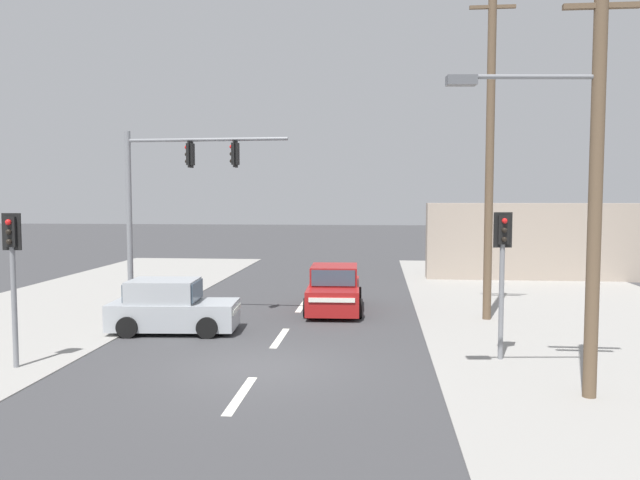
{
  "coord_description": "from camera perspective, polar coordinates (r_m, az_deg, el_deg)",
  "views": [
    {
      "loc": [
        2.69,
        -13.91,
        3.95
      ],
      "look_at": [
        1.02,
        4.0,
        2.67
      ],
      "focal_mm": 35.0,
      "sensor_mm": 36.0,
      "label": 1
    }
  ],
  "objects": [
    {
      "name": "ground_plane",
      "position": [
        14.71,
        -5.53,
        -11.53
      ],
      "size": [
        140.0,
        140.0,
        0.0
      ],
      "primitive_type": "plane",
      "color": "#3A3A3D"
    },
    {
      "name": "lane_dash_near",
      "position": [
        12.84,
        -7.26,
        -13.87
      ],
      "size": [
        0.2,
        2.4,
        0.01
      ],
      "primitive_type": "cube",
      "color": "silver",
      "rests_on": "ground"
    },
    {
      "name": "lane_dash_mid",
      "position": [
        17.58,
        -3.67,
        -8.91
      ],
      "size": [
        0.2,
        2.4,
        0.01
      ],
      "primitive_type": "cube",
      "color": "silver",
      "rests_on": "ground"
    },
    {
      "name": "lane_dash_far",
      "position": [
        22.43,
        -1.67,
        -6.06
      ],
      "size": [
        0.2,
        2.4,
        0.01
      ],
      "primitive_type": "cube",
      "color": "silver",
      "rests_on": "ground"
    },
    {
      "name": "kerb_right_verge",
      "position": [
        17.57,
        26.58,
        -9.32
      ],
      "size": [
        10.0,
        44.0,
        0.02
      ],
      "primitive_type": "cube",
      "color": "gray",
      "rests_on": "ground"
    },
    {
      "name": "kerb_left_verge",
      "position": [
        21.49,
        -26.4,
        -6.92
      ],
      "size": [
        8.0,
        40.0,
        0.02
      ],
      "primitive_type": "cube",
      "color": "gray",
      "rests_on": "ground"
    },
    {
      "name": "utility_pole_foreground_right",
      "position": [
        13.0,
        23.35,
        6.82
      ],
      "size": [
        3.78,
        0.56,
        8.59
      ],
      "color": "brown",
      "rests_on": "ground"
    },
    {
      "name": "utility_pole_midground_right",
      "position": [
        20.41,
        15.28,
        8.77
      ],
      "size": [
        1.8,
        0.26,
        10.85
      ],
      "color": "brown",
      "rests_on": "ground"
    },
    {
      "name": "traffic_signal_mast",
      "position": [
        20.42,
        -13.79,
        4.51
      ],
      "size": [
        5.29,
        0.51,
        6.0
      ],
      "color": "slate",
      "rests_on": "ground"
    },
    {
      "name": "pedestal_signal_right_kerb",
      "position": [
        15.47,
        16.33,
        -1.78
      ],
      "size": [
        0.44,
        0.3,
        3.56
      ],
      "color": "slate",
      "rests_on": "ground"
    },
    {
      "name": "pedestal_signal_left_kerb",
      "position": [
        15.76,
        -26.29,
        -1.94
      ],
      "size": [
        0.44,
        0.29,
        3.56
      ],
      "color": "slate",
      "rests_on": "ground"
    },
    {
      "name": "shopfront_wall_far",
      "position": [
        31.12,
        20.79,
        -0.15
      ],
      "size": [
        12.0,
        1.0,
        3.6
      ],
      "primitive_type": "cube",
      "color": "#A39384",
      "rests_on": "ground"
    },
    {
      "name": "hatchback_oncoming_near",
      "position": [
        18.66,
        -13.44,
        -6.07
      ],
      "size": [
        3.74,
        1.98,
        1.53
      ],
      "color": "#A3A8AD",
      "rests_on": "ground"
    },
    {
      "name": "sedan_kerbside_parked",
      "position": [
        21.5,
        1.31,
        -4.62
      ],
      "size": [
        2.0,
        4.29,
        1.56
      ],
      "color": "maroon",
      "rests_on": "ground"
    }
  ]
}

